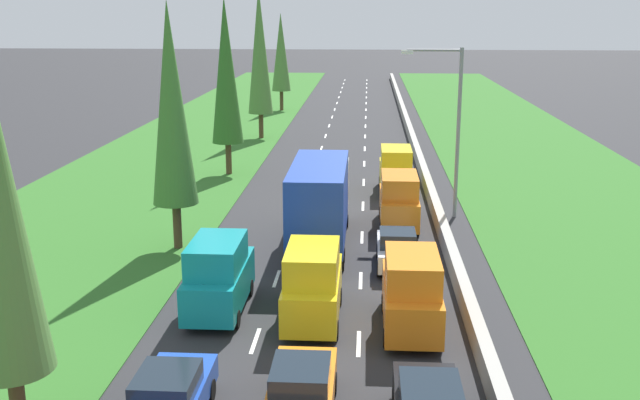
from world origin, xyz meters
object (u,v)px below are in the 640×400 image
Objects in this scene: white_hatchback_right_lane at (397,249)px; yellow_van_centre_lane at (313,284)px; blue_box_truck_centre_lane at (320,203)px; orange_van_right_lane_fifth at (399,201)px; poplar_tree_third at (226,71)px; orange_sedan_centre_lane at (301,391)px; yellow_van_right_lane at (396,170)px; street_light_mast at (452,120)px; poplar_tree_second at (171,105)px; poplar_tree_fifth at (281,52)px; teal_van_left_lane at (219,276)px; blue_sedan_left_lane at (169,399)px; poplar_tree_fourth at (260,51)px; orange_van_right_lane at (411,292)px.

yellow_van_centre_lane is at bearing -118.56° from white_hatchback_right_lane.
blue_box_truck_centre_lane reaches higher than yellow_van_centre_lane.
orange_van_right_lane_fifth is 17.19m from poplar_tree_third.
yellow_van_right_lane reaches higher than orange_sedan_centre_lane.
street_light_mast is at bearing 41.68° from blue_box_truck_centre_lane.
poplar_tree_third is 16.98m from street_light_mast.
poplar_tree_second is 49.06m from poplar_tree_fifth.
yellow_van_right_lane and teal_van_left_lane have the same top height.
orange_van_right_lane_fifth and teal_van_left_lane have the same top height.
blue_sedan_left_lane is 46.62m from poplar_tree_fourth.
teal_van_left_lane is at bearing -125.66° from street_light_mast.
orange_van_right_lane is at bearing -87.84° from white_hatchback_right_lane.
blue_box_truck_centre_lane is (-3.90, -11.06, 0.78)m from yellow_van_right_lane.
white_hatchback_right_lane is at bearing -72.14° from poplar_tree_fourth.
orange_van_right_lane_fifth is at bearing -76.00° from poplar_tree_fifth.
teal_van_left_lane is (-7.05, -11.47, 0.00)m from orange_van_right_lane_fifth.
orange_van_right_lane_fifth is 1.00× the size of teal_van_left_lane.
teal_van_left_lane reaches higher than white_hatchback_right_lane.
white_hatchback_right_lane is at bearing 63.53° from blue_sedan_left_lane.
blue_box_truck_centre_lane reaches higher than yellow_van_right_lane.
orange_van_right_lane_fifth is 46.52m from poplar_tree_fifth.
poplar_tree_third is at bearing -89.70° from poplar_tree_fifth.
poplar_tree_third is at bearing 113.97° from orange_van_right_lane.
orange_van_right_lane_fifth is at bearing 79.82° from orange_sedan_centre_lane.
poplar_tree_third is (-7.50, 24.10, 5.54)m from yellow_van_centre_lane.
street_light_mast is (3.07, 8.41, 4.40)m from white_hatchback_right_lane.
blue_sedan_left_lane is (-6.79, -6.67, -0.59)m from orange_van_right_lane.
street_light_mast is (13.78, -9.78, -1.71)m from poplar_tree_third.
poplar_tree_fifth reaches higher than teal_van_left_lane.
orange_van_right_lane and yellow_van_right_lane have the same top height.
orange_sedan_centre_lane is 0.92× the size of orange_van_right_lane_fifth.
poplar_tree_third is (-10.71, 18.18, 6.10)m from white_hatchback_right_lane.
white_hatchback_right_lane is at bearing -36.24° from blue_box_truck_centre_lane.
white_hatchback_right_lane is at bearing 76.27° from orange_sedan_centre_lane.
poplar_tree_second reaches higher than white_hatchback_right_lane.
poplar_tree_third reaches higher than orange_van_right_lane_fifth.
orange_van_right_lane is 58.83m from poplar_tree_fifth.
orange_sedan_centre_lane is 0.43× the size of poplar_tree_fifth.
poplar_tree_second is at bearing 114.99° from teal_van_left_lane.
white_hatchback_right_lane is 14.68m from blue_sedan_left_lane.
poplar_tree_third is (-7.22, 15.62, 4.76)m from blue_box_truck_centre_lane.
poplar_tree_second reaches higher than orange_van_right_lane.
poplar_tree_fifth is at bearing 90.97° from poplar_tree_fourth.
poplar_tree_third is at bearing 99.62° from teal_van_left_lane.
poplar_tree_fifth is at bearing 94.21° from teal_van_left_lane.
blue_box_truck_centre_lane is at bearing -138.32° from street_light_mast.
orange_sedan_centre_lane is at bearing -106.33° from street_light_mast.
poplar_tree_second is 14.75m from street_light_mast.
blue_box_truck_centre_lane is at bearing -76.83° from poplar_tree_fourth.
poplar_tree_fourth reaches higher than orange_sedan_centre_lane.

